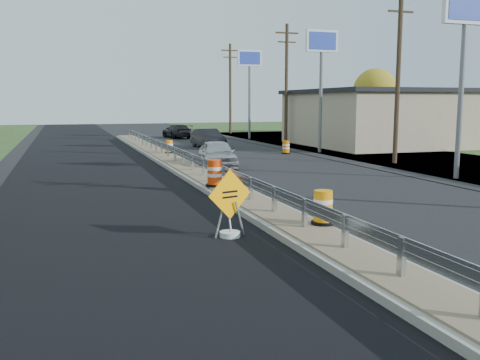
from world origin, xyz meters
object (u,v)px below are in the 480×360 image
object	(u,v)px
car_dark_far	(177,131)
caution_sign	(230,220)
barrel_median_mid	(215,174)
barrel_median_far	(169,147)
barrel_shoulder_mid	(286,148)
car_silver	(217,154)
car_dark_mid	(208,138)
barrel_median_near	(323,208)

from	to	relation	value
car_dark_far	caution_sign	bearing A→B (deg)	73.45
barrel_median_mid	barrel_median_far	bearing A→B (deg)	86.10
barrel_shoulder_mid	car_silver	size ratio (longest dim) A/B	0.20
caution_sign	car_dark_mid	xyz separation A→B (m)	(6.31, 25.71, 0.26)
barrel_shoulder_mid	caution_sign	bearing A→B (deg)	-116.80
barrel_median_mid	car_dark_mid	world-z (taller)	car_dark_mid
car_silver	car_dark_far	distance (m)	23.70
barrel_median_near	car_silver	world-z (taller)	car_silver
barrel_median_mid	barrel_median_far	world-z (taller)	barrel_median_mid
caution_sign	car_dark_far	xyz separation A→B (m)	(6.40, 37.25, 0.21)
barrel_shoulder_mid	car_dark_far	xyz separation A→B (m)	(-3.50, 17.64, 0.24)
barrel_median_near	car_dark_mid	world-z (taller)	car_dark_mid
car_silver	barrel_shoulder_mid	bearing A→B (deg)	50.43
barrel_median_near	barrel_median_far	size ratio (longest dim) A/B	1.11
barrel_shoulder_mid	car_dark_mid	world-z (taller)	car_dark_mid
barrel_median_near	car_dark_mid	xyz separation A→B (m)	(3.95, 26.03, 0.05)
barrel_median_far	barrel_shoulder_mid	bearing A→B (deg)	-2.84
barrel_median_near	barrel_shoulder_mid	size ratio (longest dim) A/B	1.04
barrel_median_far	car_dark_far	bearing A→B (deg)	76.81
car_silver	car_dark_far	size ratio (longest dim) A/B	0.93
barrel_median_mid	car_dark_far	distance (m)	31.16
barrel_shoulder_mid	car_dark_far	size ratio (longest dim) A/B	0.19
barrel_median_mid	barrel_shoulder_mid	xyz separation A→B (m)	(8.47, 13.11, -0.30)
barrel_median_mid	car_dark_far	bearing A→B (deg)	80.83
barrel_median_mid	caution_sign	bearing A→B (deg)	-102.49
caution_sign	car_dark_far	distance (m)	37.80
caution_sign	barrel_median_mid	xyz separation A→B (m)	(1.44, 6.49, 0.27)
barrel_median_near	barrel_shoulder_mid	bearing A→B (deg)	69.26
caution_sign	barrel_median_far	xyz separation A→B (m)	(2.36, 19.98, 0.17)
caution_sign	barrel_median_far	bearing A→B (deg)	66.16
car_dark_mid	car_silver	bearing A→B (deg)	-106.57
caution_sign	barrel_shoulder_mid	bearing A→B (deg)	46.09
barrel_median_near	barrel_shoulder_mid	distance (m)	21.31
barrel_median_near	car_silver	distance (m)	14.09
barrel_median_mid	barrel_shoulder_mid	bearing A→B (deg)	57.15
barrel_median_far	barrel_median_mid	bearing A→B (deg)	-93.90
barrel_median_mid	car_silver	world-z (taller)	car_silver
barrel_median_near	car_dark_mid	bearing A→B (deg)	81.36
car_silver	car_dark_mid	xyz separation A→B (m)	(2.70, 12.00, -0.01)
car_silver	car_dark_mid	bearing A→B (deg)	84.61
barrel_median_far	car_silver	distance (m)	6.39
caution_sign	car_dark_mid	world-z (taller)	caution_sign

